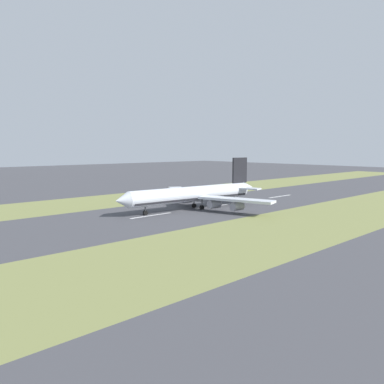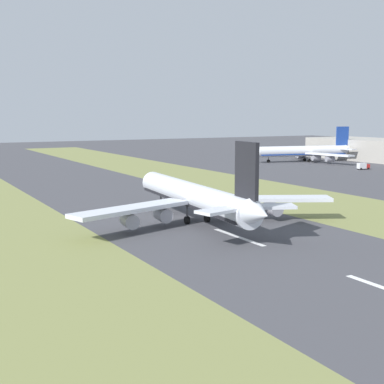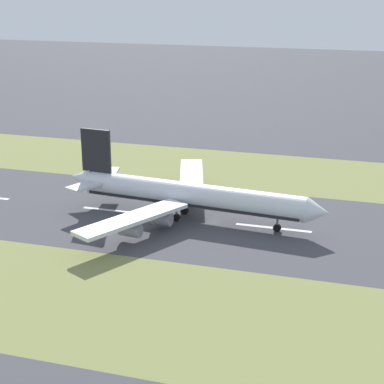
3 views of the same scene
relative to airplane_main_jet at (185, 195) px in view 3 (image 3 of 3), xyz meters
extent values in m
plane|color=#424247|center=(0.12, 7.36, -6.02)|extent=(800.00, 800.00, 0.00)
cube|color=olive|center=(-44.88, 7.36, -6.02)|extent=(40.00, 600.00, 0.01)
cube|color=olive|center=(45.12, 7.36, -6.02)|extent=(40.00, 600.00, 0.01)
cube|color=silver|center=(0.12, -18.10, -6.01)|extent=(1.20, 18.00, 0.01)
cube|color=silver|center=(0.12, 21.90, -6.01)|extent=(1.20, 18.00, 0.01)
cylinder|color=silver|center=(0.17, 1.90, 0.18)|extent=(11.10, 56.31, 6.00)
cone|color=silver|center=(2.96, 32.27, 0.18)|extent=(6.31, 5.52, 5.88)
cone|color=silver|center=(-2.66, -28.97, 0.98)|extent=(5.63, 6.44, 5.10)
cube|color=black|center=(0.17, 1.90, -1.47)|extent=(10.59, 54.06, 0.70)
cube|color=silver|center=(-17.91, -3.69, -0.72)|extent=(29.50, 14.10, 0.90)
cube|color=silver|center=(16.94, -6.89, -0.72)|extent=(28.53, 18.61, 0.90)
cylinder|color=#93939E|center=(-9.15, -1.26, -3.17)|extent=(3.63, 5.07, 3.20)
cylinder|color=#93939E|center=(-18.44, -3.93, -3.17)|extent=(3.63, 5.07, 3.20)
cylinder|color=#93939E|center=(8.77, -2.91, -3.17)|extent=(3.63, 5.07, 3.20)
cylinder|color=#93939E|center=(17.41, -7.22, -3.17)|extent=(3.63, 5.07, 3.20)
cube|color=black|center=(-2.20, -23.99, 8.68)|extent=(1.53, 8.04, 11.00)
cube|color=silver|center=(-7.68, -23.49, 1.18)|extent=(10.72, 6.50, 0.60)
cube|color=silver|center=(3.27, -24.50, 1.18)|extent=(10.92, 7.99, 0.60)
cylinder|color=#59595E|center=(2.12, 23.09, -3.52)|extent=(0.50, 0.50, 3.20)
cylinder|color=black|center=(2.12, 23.09, -5.12)|extent=(1.06, 1.87, 1.80)
cylinder|color=#59595E|center=(-2.69, -0.85, -3.52)|extent=(0.50, 0.50, 3.20)
cylinder|color=black|center=(-2.69, -0.85, -5.12)|extent=(1.06, 1.87, 1.80)
cylinder|color=#59595E|center=(2.49, -1.33, -3.52)|extent=(0.50, 0.50, 3.20)
cylinder|color=black|center=(2.49, -1.33, -5.12)|extent=(1.06, 1.87, 1.80)
camera|label=1|loc=(-108.81, 100.62, 18.43)|focal=35.00mm
camera|label=2|loc=(-61.61, -108.61, 19.23)|focal=50.00mm
camera|label=3|loc=(140.04, 43.98, 50.11)|focal=60.00mm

